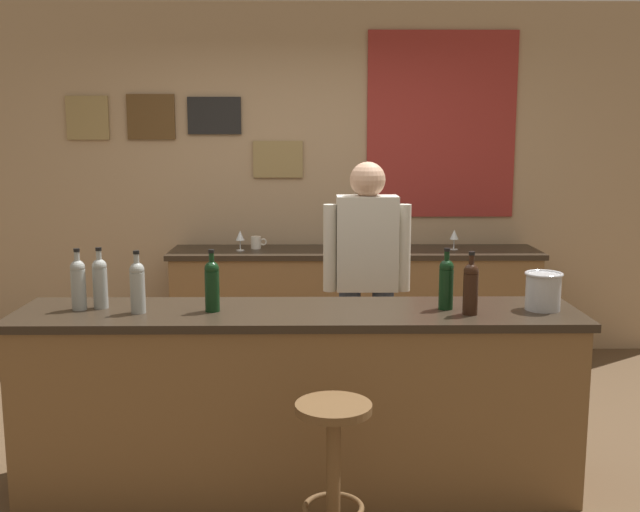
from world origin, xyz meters
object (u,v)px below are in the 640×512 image
(wine_bottle_b, at_px, (100,281))
(wine_glass_a, at_px, (240,236))
(wine_bottle_c, at_px, (138,285))
(wine_bottle_d, at_px, (212,284))
(wine_bottle_e, at_px, (446,282))
(wine_bottle_f, at_px, (471,287))
(ice_bucket, at_px, (543,290))
(wine_glass_b, at_px, (454,235))
(bartender, at_px, (367,277))
(coffee_mug, at_px, (256,242))
(wine_bottle_a, at_px, (78,283))
(bar_stool, at_px, (333,454))

(wine_bottle_b, relative_size, wine_glass_a, 1.97)
(wine_bottle_c, relative_size, wine_bottle_d, 1.00)
(wine_bottle_e, relative_size, wine_bottle_f, 1.00)
(wine_bottle_e, bearing_deg, ice_bucket, -2.49)
(ice_bucket, bearing_deg, wine_glass_a, 129.85)
(ice_bucket, bearing_deg, wine_glass_b, 91.28)
(wine_bottle_b, bearing_deg, bartender, 27.65)
(ice_bucket, bearing_deg, wine_bottle_b, 178.45)
(ice_bucket, distance_m, wine_glass_b, 2.06)
(wine_bottle_e, bearing_deg, wine_glass_a, 121.18)
(bartender, height_order, wine_glass_a, bartender)
(wine_bottle_c, relative_size, coffee_mug, 2.45)
(wine_bottle_b, bearing_deg, coffee_mug, 73.27)
(wine_bottle_b, bearing_deg, wine_bottle_f, -4.75)
(bartender, bearing_deg, wine_bottle_a, -152.89)
(wine_bottle_a, relative_size, coffee_mug, 2.45)
(wine_bottle_d, distance_m, wine_bottle_e, 1.15)
(wine_glass_b, bearing_deg, wine_bottle_a, -137.83)
(wine_bottle_e, relative_size, ice_bucket, 1.63)
(wine_bottle_a, distance_m, wine_bottle_c, 0.31)
(wine_bottle_c, bearing_deg, wine_glass_a, 81.86)
(bar_stool, relative_size, wine_glass_a, 4.39)
(wine_bottle_a, relative_size, wine_bottle_d, 1.00)
(bartender, bearing_deg, wine_glass_a, 125.20)
(wine_bottle_f, bearing_deg, wine_glass_a, 121.76)
(wine_bottle_a, xyz_separation_m, wine_bottle_f, (1.91, -0.12, 0.00))
(bartender, relative_size, coffee_mug, 12.96)
(bartender, distance_m, bar_stool, 1.52)
(bartender, bearing_deg, wine_glass_b, 59.01)
(wine_bottle_c, relative_size, wine_bottle_e, 1.00)
(coffee_mug, bearing_deg, bar_stool, -79.35)
(wine_bottle_e, bearing_deg, wine_bottle_f, -48.99)
(bar_stool, height_order, coffee_mug, coffee_mug)
(wine_bottle_f, bearing_deg, wine_glass_b, 81.20)
(wine_bottle_d, distance_m, wine_glass_a, 2.04)
(wine_bottle_b, bearing_deg, wine_bottle_e, -1.29)
(wine_bottle_d, distance_m, wine_bottle_f, 1.25)
(wine_bottle_b, relative_size, wine_glass_b, 1.97)
(bartender, relative_size, wine_bottle_c, 5.29)
(wine_bottle_a, xyz_separation_m, wine_glass_b, (2.24, 2.03, -0.05))
(wine_glass_b, bearing_deg, wine_bottle_f, -98.80)
(wine_bottle_c, relative_size, wine_glass_a, 1.97)
(wine_bottle_d, height_order, wine_bottle_e, same)
(bar_stool, relative_size, ice_bucket, 3.62)
(wine_bottle_b, relative_size, wine_bottle_f, 1.00)
(ice_bucket, bearing_deg, wine_bottle_f, -166.45)
(bartender, xyz_separation_m, bar_stool, (-0.24, -1.43, -0.48))
(wine_glass_a, bearing_deg, wine_bottle_d, -88.30)
(wine_bottle_e, height_order, wine_glass_b, wine_bottle_e)
(wine_bottle_a, bearing_deg, wine_bottle_c, -12.69)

